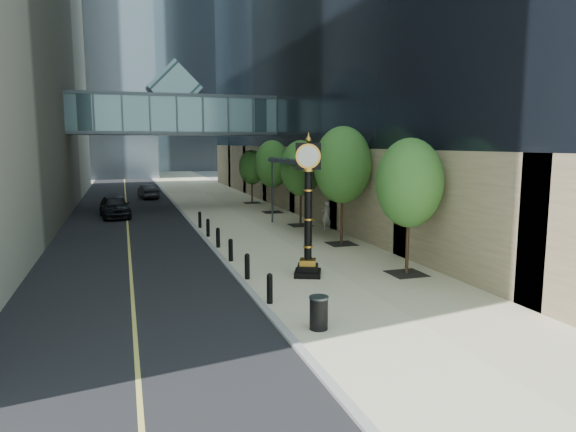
% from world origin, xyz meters
% --- Properties ---
extents(ground, '(320.00, 320.00, 0.00)m').
position_xyz_m(ground, '(0.00, 0.00, 0.00)').
color(ground, gray).
rests_on(ground, ground).
extents(road, '(8.00, 180.00, 0.02)m').
position_xyz_m(road, '(-7.00, 40.00, 0.01)').
color(road, black).
rests_on(road, ground).
extents(sidewalk, '(8.00, 180.00, 0.06)m').
position_xyz_m(sidewalk, '(1.00, 40.00, 0.03)').
color(sidewalk, beige).
rests_on(sidewalk, ground).
extents(curb, '(0.25, 180.00, 0.07)m').
position_xyz_m(curb, '(-3.00, 40.00, 0.04)').
color(curb, gray).
rests_on(curb, ground).
extents(distant_tower_c, '(22.00, 22.00, 65.00)m').
position_xyz_m(distant_tower_c, '(-6.00, 120.00, 32.50)').
color(distant_tower_c, '#8B9DAF').
rests_on(distant_tower_c, ground).
extents(skywalk, '(17.00, 4.20, 5.80)m').
position_xyz_m(skywalk, '(-3.00, 28.00, 7.71)').
color(skywalk, '#466970').
rests_on(skywalk, ground).
extents(entrance_canopy, '(3.00, 8.00, 4.38)m').
position_xyz_m(entrance_canopy, '(3.48, 14.00, 4.19)').
color(entrance_canopy, '#383F44').
rests_on(entrance_canopy, ground).
extents(bollard_row, '(0.20, 16.20, 0.90)m').
position_xyz_m(bollard_row, '(-2.70, 9.00, 0.51)').
color(bollard_row, black).
rests_on(bollard_row, sidewalk).
extents(street_trees, '(2.97, 28.45, 6.10)m').
position_xyz_m(street_trees, '(3.60, 14.49, 3.78)').
color(street_trees, black).
rests_on(street_trees, sidewalk).
extents(street_clock, '(1.35, 1.35, 5.47)m').
position_xyz_m(street_clock, '(-0.31, 3.91, 2.43)').
color(street_clock, black).
rests_on(street_clock, sidewalk).
extents(trash_bin, '(0.67, 0.67, 0.90)m').
position_xyz_m(trash_bin, '(-2.03, -1.71, 0.51)').
color(trash_bin, black).
rests_on(trash_bin, sidewalk).
extents(pedestrian, '(0.73, 0.55, 1.80)m').
position_xyz_m(pedestrian, '(4.50, 13.82, 0.96)').
color(pedestrian, '#A8A39A').
rests_on(pedestrian, sidewalk).
extents(car_near, '(2.39, 4.89, 1.60)m').
position_xyz_m(car_near, '(-7.81, 23.65, 0.82)').
color(car_near, black).
rests_on(car_near, road).
extents(car_far, '(1.94, 4.23, 1.35)m').
position_xyz_m(car_far, '(-4.92, 36.00, 0.69)').
color(car_far, black).
rests_on(car_far, road).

